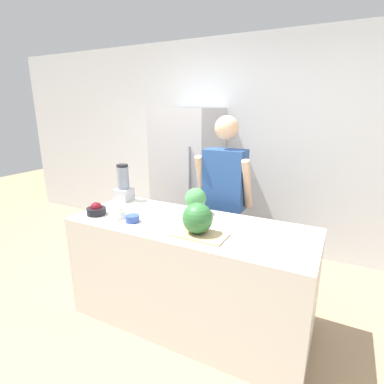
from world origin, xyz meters
name	(u,v)px	position (x,y,z in m)	size (l,w,h in m)	color
ground_plane	(167,349)	(0.00, 0.00, 0.00)	(14.00, 14.00, 0.00)	tan
wall_back	(253,147)	(0.00, 2.10, 1.30)	(8.00, 0.06, 2.60)	silver
counter_island	(190,273)	(0.00, 0.38, 0.44)	(1.94, 0.77, 0.89)	beige
refrigerator	(189,181)	(-0.69, 1.68, 0.88)	(0.70, 0.76, 1.77)	#B7B7BC
person	(224,202)	(0.04, 1.04, 0.88)	(0.53, 0.27, 1.71)	#333338
cutting_board	(200,235)	(0.17, 0.21, 0.89)	(0.39, 0.23, 0.01)	tan
watermelon	(198,218)	(0.15, 0.22, 1.01)	(0.22, 0.22, 0.22)	#2D6B33
bowl_cherries	(96,210)	(-0.81, 0.20, 0.93)	(0.16, 0.16, 0.11)	black
bowl_cream	(118,212)	(-0.60, 0.23, 0.93)	(0.14, 0.14, 0.11)	white
bowl_small_blue	(132,219)	(-0.43, 0.20, 0.92)	(0.11, 0.11, 0.06)	#334C9E
blender	(123,185)	(-0.86, 0.63, 1.04)	(0.15, 0.15, 0.36)	#B7B7BC
potted_plant	(196,200)	(-0.06, 0.61, 1.01)	(0.18, 0.18, 0.23)	beige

